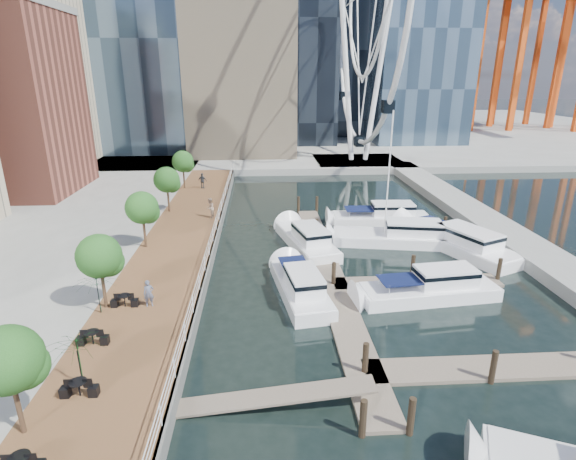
{
  "coord_description": "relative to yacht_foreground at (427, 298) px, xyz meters",
  "views": [
    {
      "loc": [
        -1.96,
        -20.58,
        14.18
      ],
      "look_at": [
        -0.0,
        11.68,
        3.0
      ],
      "focal_mm": 28.0,
      "sensor_mm": 36.0,
      "label": 1
    }
  ],
  "objects": [
    {
      "name": "floating_docks",
      "position": [
        -1.06,
        4.23,
        0.49
      ],
      "size": [
        16.0,
        34.0,
        2.6
      ],
      "color": "#6D6051",
      "rests_on": "ground"
    },
    {
      "name": "street_trees",
      "position": [
        -20.42,
        8.25,
        4.29
      ],
      "size": [
        2.6,
        42.6,
        4.6
      ],
      "color": "#3F2B1C",
      "rests_on": "ground"
    },
    {
      "name": "cafe_tables",
      "position": [
        -19.42,
        -7.75,
        1.37
      ],
      "size": [
        2.5,
        13.7,
        0.74
      ],
      "color": "black",
      "rests_on": "ground"
    },
    {
      "name": "cafe_seating",
      "position": [
        -19.93,
        -9.26,
        2.18
      ],
      "size": [
        4.39,
        16.63,
        2.43
      ],
      "color": "#0E341F",
      "rests_on": "ground"
    },
    {
      "name": "breakwater",
      "position": [
        10.98,
        14.25,
        0.5
      ],
      "size": [
        4.0,
        60.0,
        1.0
      ],
      "primitive_type": "cube",
      "color": "gray",
      "rests_on": "ground"
    },
    {
      "name": "ground",
      "position": [
        -9.02,
        -5.75,
        0.0
      ],
      "size": [
        520.0,
        520.0,
        0.0
      ],
      "primitive_type": "plane",
      "color": "black",
      "rests_on": "ground"
    },
    {
      "name": "land_far",
      "position": [
        -9.02,
        96.25,
        0.5
      ],
      "size": [
        200.0,
        114.0,
        1.0
      ],
      "primitive_type": "cube",
      "color": "gray",
      "rests_on": "ground"
    },
    {
      "name": "moored_yachts",
      "position": [
        0.23,
        8.12,
        0.0
      ],
      "size": [
        20.33,
        36.45,
        11.5
      ],
      "color": "white",
      "rests_on": "ground"
    },
    {
      "name": "railing",
      "position": [
        -15.12,
        9.25,
        1.52
      ],
      "size": [
        0.1,
        60.0,
        1.05
      ],
      "primitive_type": null,
      "color": "white",
      "rests_on": "boardwalk"
    },
    {
      "name": "pedestrian_near",
      "position": [
        -17.84,
        -1.78,
        1.83
      ],
      "size": [
        0.69,
        0.54,
        1.67
      ],
      "primitive_type": "imported",
      "rotation": [
        0.0,
        0.0,
        0.25
      ],
      "color": "#4E5469",
      "rests_on": "boardwalk"
    },
    {
      "name": "boardwalk",
      "position": [
        -18.02,
        9.25,
        0.5
      ],
      "size": [
        6.0,
        60.0,
        1.0
      ],
      "primitive_type": "cube",
      "color": "brown",
      "rests_on": "ground"
    },
    {
      "name": "pier",
      "position": [
        4.98,
        46.25,
        0.5
      ],
      "size": [
        14.0,
        12.0,
        1.0
      ],
      "primitive_type": "cube",
      "color": "gray",
      "rests_on": "ground"
    },
    {
      "name": "pedestrian_mid",
      "position": [
        -16.0,
        15.82,
        1.99
      ],
      "size": [
        0.86,
        1.05,
        1.98
      ],
      "primitive_type": "imported",
      "rotation": [
        0.0,
        0.0,
        -1.7
      ],
      "color": "gray",
      "rests_on": "boardwalk"
    },
    {
      "name": "seawall",
      "position": [
        -15.02,
        9.25,
        0.5
      ],
      "size": [
        0.25,
        60.0,
        1.0
      ],
      "primitive_type": "cube",
      "color": "#595954",
      "rests_on": "ground"
    },
    {
      "name": "yacht_foreground",
      "position": [
        0.0,
        0.0,
        0.0
      ],
      "size": [
        10.37,
        3.81,
        2.15
      ],
      "primitive_type": null,
      "rotation": [
        0.0,
        0.0,
        1.68
      ],
      "color": "white",
      "rests_on": "ground"
    },
    {
      "name": "port_cranes",
      "position": [
        58.64,
        89.92,
        20.0
      ],
      "size": [
        40.0,
        52.0,
        38.0
      ],
      "color": "#D84C14",
      "rests_on": "ground"
    },
    {
      "name": "pedestrian_far",
      "position": [
        -18.16,
        27.99,
        1.94
      ],
      "size": [
        1.2,
        0.79,
        1.89
      ],
      "primitive_type": "imported",
      "rotation": [
        0.0,
        0.0,
        2.82
      ],
      "color": "#2E323A",
      "rests_on": "boardwalk"
    }
  ]
}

